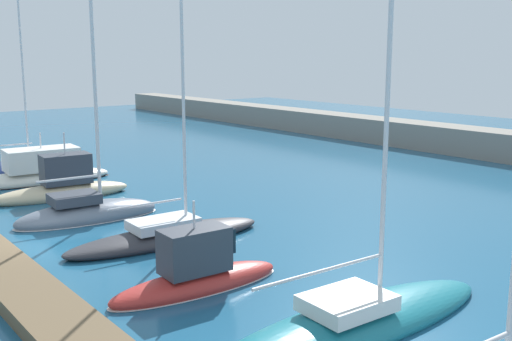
{
  "coord_description": "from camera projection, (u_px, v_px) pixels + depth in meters",
  "views": [
    {
      "loc": [
        23.24,
        -7.5,
        7.47
      ],
      "look_at": [
        4.74,
        6.92,
        2.98
      ],
      "focal_mm": 42.88,
      "sensor_mm": 36.0,
      "label": 1
    }
  ],
  "objects": [
    {
      "name": "ground_plane",
      "position": [
        43.0,
        248.0,
        23.94
      ],
      "size": [
        120.0,
        120.0,
        0.0
      ],
      "primitive_type": "plane",
      "color": "#1E567A"
    },
    {
      "name": "breakwater_seawall",
      "position": [
        503.0,
        146.0,
        43.68
      ],
      "size": [
        108.0,
        3.06,
        2.03
      ],
      "primitive_type": "cube",
      "color": "gray",
      "rests_on": "ground_plane"
    },
    {
      "name": "sailboat_navy_nearest",
      "position": [
        22.0,
        166.0,
        40.18
      ],
      "size": [
        3.32,
        9.76,
        17.03
      ],
      "rotation": [
        0.0,
        0.0,
        1.56
      ],
      "color": "navy",
      "rests_on": "ground_plane"
    },
    {
      "name": "motorboat_ivory_second",
      "position": [
        39.0,
        173.0,
        36.0
      ],
      "size": [
        3.11,
        8.94,
        3.28
      ],
      "rotation": [
        0.0,
        0.0,
        1.5
      ],
      "color": "silver",
      "rests_on": "ground_plane"
    },
    {
      "name": "motorboat_sand_third",
      "position": [
        63.0,
        186.0,
        32.14
      ],
      "size": [
        2.54,
        7.36,
        3.73
      ],
      "rotation": [
        0.0,
        0.0,
        1.48
      ],
      "color": "beige",
      "rests_on": "ground_plane"
    },
    {
      "name": "sailboat_slate_fourth",
      "position": [
        87.0,
        212.0,
        27.91
      ],
      "size": [
        2.71,
        6.79,
        14.46
      ],
      "rotation": [
        0.0,
        0.0,
        1.5
      ],
      "color": "slate",
      "rests_on": "ground_plane"
    },
    {
      "name": "sailboat_charcoal_fifth",
      "position": [
        167.0,
        234.0,
        24.63
      ],
      "size": [
        2.57,
        8.66,
        13.9
      ],
      "rotation": [
        0.0,
        0.0,
        1.53
      ],
      "color": "#2D2D33",
      "rests_on": "ground_plane"
    },
    {
      "name": "motorboat_red_sixth",
      "position": [
        197.0,
        274.0,
        19.67
      ],
      "size": [
        1.91,
        6.18,
        3.21
      ],
      "rotation": [
        0.0,
        0.0,
        1.53
      ],
      "color": "#B72D28",
      "rests_on": "ground_plane"
    },
    {
      "name": "sailboat_teal_seventh",
      "position": [
        357.0,
        318.0,
        16.92
      ],
      "size": [
        2.88,
        9.92,
        19.94
      ],
      "rotation": [
        0.0,
        0.0,
        1.54
      ],
      "color": "#19707F",
      "rests_on": "ground_plane"
    }
  ]
}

